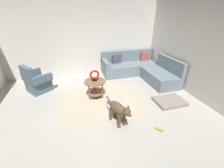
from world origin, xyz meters
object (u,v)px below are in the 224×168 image
object	(u,v)px
side_table	(95,85)
dog_toy_rope	(159,129)
armchair	(37,82)
dog_toy_ball	(108,102)
dog_bed_mat	(170,101)
dog	(119,110)
sectional_couch	(140,69)
torus_sculpture	(94,75)

from	to	relation	value
side_table	dog_toy_rope	xyz separation A→B (m)	(1.07, -1.72, -0.39)
armchair	dog_toy_ball	bearing A→B (deg)	20.00
dog_bed_mat	dog	distance (m)	1.72
side_table	dog_bed_mat	world-z (taller)	side_table
armchair	dog_toy_rope	xyz separation A→B (m)	(2.77, -2.59, -0.30)
sectional_couch	dog_toy_rope	bearing A→B (deg)	-107.32
sectional_couch	dog_toy_ball	distance (m)	2.27
dog_toy_ball	side_table	bearing A→B (deg)	121.29
dog_bed_mat	dog_toy_ball	xyz separation A→B (m)	(-1.66, 0.42, 0.01)
sectional_couch	torus_sculpture	size ratio (longest dim) A/B	6.90
sectional_couch	dog	size ratio (longest dim) A/B	2.78
side_table	dog	bearing A→B (deg)	-76.93
torus_sculpture	dog_toy_rope	world-z (taller)	torus_sculpture
torus_sculpture	dog	world-z (taller)	torus_sculpture
dog	dog_toy_ball	bearing A→B (deg)	-109.55
dog	dog_toy_rope	bearing A→B (deg)	128.58
dog_toy_ball	dog	bearing A→B (deg)	-88.69
dog_bed_mat	armchair	bearing A→B (deg)	154.35
armchair	side_table	size ratio (longest dim) A/B	1.67
side_table	torus_sculpture	bearing A→B (deg)	0.00
dog_bed_mat	dog_toy_ball	bearing A→B (deg)	165.88
dog	dog_toy_rope	size ratio (longest dim) A/B	5.06
armchair	dog_bed_mat	distance (m)	4.04
torus_sculpture	dog_bed_mat	bearing A→B (deg)	-24.15
dog	dog_toy_ball	distance (m)	0.87
sectional_couch	dog_toy_rope	size ratio (longest dim) A/B	14.05
sectional_couch	dog_toy_rope	xyz separation A→B (m)	(-0.87, -2.79, -0.26)
armchair	dog	world-z (taller)	armchair
side_table	torus_sculpture	size ratio (longest dim) A/B	1.84
dog	side_table	bearing A→B (deg)	-97.78
dog	dog_toy_rope	distance (m)	0.97
sectional_couch	dog_bed_mat	size ratio (longest dim) A/B	2.81
sectional_couch	armchair	distance (m)	3.64
dog_toy_ball	dog_toy_rope	size ratio (longest dim) A/B	0.64
dog_toy_ball	sectional_couch	bearing A→B (deg)	42.41
dog_bed_mat	dog_toy_rope	size ratio (longest dim) A/B	4.99
dog_toy_rope	armchair	bearing A→B (deg)	136.88
armchair	dog_bed_mat	size ratio (longest dim) A/B	1.25
sectional_couch	torus_sculpture	xyz separation A→B (m)	(-1.94, -1.07, 0.42)
dog	armchair	bearing A→B (deg)	-67.85
side_table	sectional_couch	bearing A→B (deg)	28.95
sectional_couch	side_table	world-z (taller)	sectional_couch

